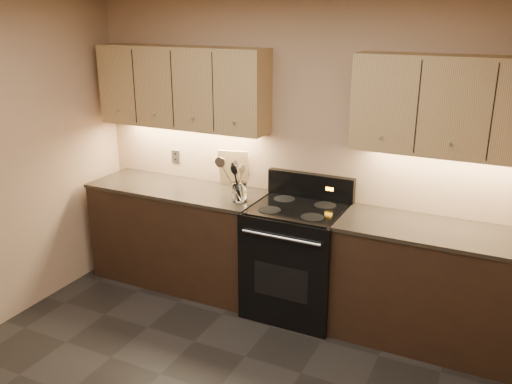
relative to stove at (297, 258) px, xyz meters
The scene contains 14 objects.
wall_back 0.88m from the stove, 104.10° to the left, with size 4.00×0.04×2.60m, color tan.
counter_left 1.18m from the stove, behind, with size 1.62×0.62×0.93m.
counter_right 1.10m from the stove, ahead, with size 1.46×0.62×0.93m.
stove is the anchor object (origin of this frame).
upper_cab_left 1.78m from the stove, behind, with size 1.60×0.30×0.70m, color tan.
upper_cab_right 1.73m from the stove, ahead, with size 1.44×0.30×0.70m, color tan.
outlet_plate 1.55m from the stove, 167.24° to the left, with size 0.09×0.01×0.12m, color #B2B5BA.
utensil_crock 0.73m from the stove, behind, with size 0.16×0.16×0.16m.
cutting_board 1.00m from the stove, 159.52° to the left, with size 0.27×0.02×0.34m, color tan.
wooden_spoon 0.81m from the stove, behind, with size 0.06×0.06×0.29m, color tan, non-canonical shape.
black_spoon 0.80m from the stove, behind, with size 0.06×0.06×0.31m, color black, non-canonical shape.
black_turner 0.80m from the stove, 169.22° to the right, with size 0.08×0.08×0.32m, color black, non-canonical shape.
steel_spatula 0.80m from the stove, behind, with size 0.08×0.08×0.34m, color silver, non-canonical shape.
steel_skimmer 0.81m from the stove, 169.61° to the right, with size 0.09×0.09×0.38m, color silver, non-canonical shape.
Camera 1 is at (1.57, -2.15, 2.44)m, focal length 38.00 mm.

